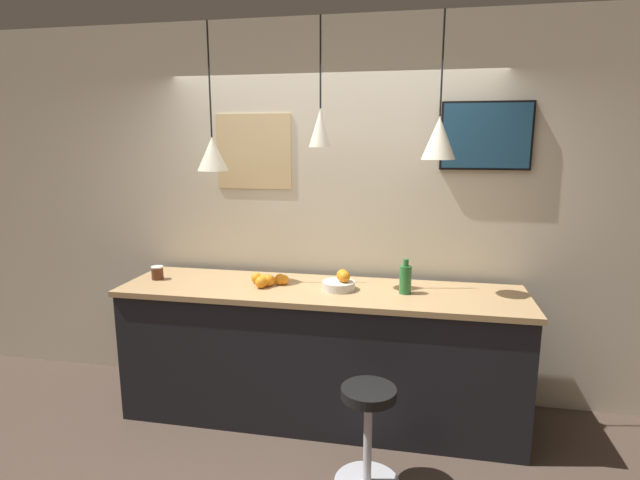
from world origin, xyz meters
The scene contains 13 objects.
ground_plane centered at (0.00, 0.00, 0.00)m, with size 14.00×14.00×0.00m, color #47382D.
back_wall centered at (0.00, 1.21, 1.45)m, with size 8.00×0.06×2.90m.
service_counter centered at (0.00, 0.74, 0.49)m, with size 2.86×0.72×0.98m.
bar_stool centered at (0.42, 0.04, 0.40)m, with size 0.39×0.39×0.62m.
fruit_bowl centered at (0.14, 0.74, 1.03)m, with size 0.23×0.23×0.14m.
orange_pile centered at (-0.39, 0.74, 1.02)m, with size 0.28×0.20×0.08m.
juice_bottle centered at (0.59, 0.74, 1.08)m, with size 0.08×0.08×0.24m.
spread_jar centered at (-1.25, 0.74, 1.03)m, with size 0.09×0.09×0.10m.
pendant_lamp_left centered at (-0.77, 0.75, 1.92)m, with size 0.22×0.22×1.00m.
pendant_lamp_middle centered at (0.00, 0.75, 2.10)m, with size 0.16×0.16×0.84m.
pendant_lamp_right centered at (0.77, 0.75, 2.03)m, with size 0.22×0.22×0.91m.
mounted_tv centered at (1.11, 1.15, 2.04)m, with size 0.63×0.04×0.48m.
wall_poster centered at (-0.61, 1.17, 1.92)m, with size 0.60×0.01×0.58m.
Camera 1 is at (0.65, -2.59, 2.01)m, focal length 28.00 mm.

